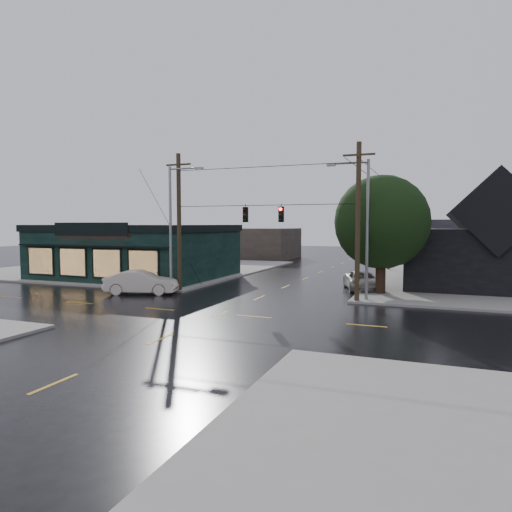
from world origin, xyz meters
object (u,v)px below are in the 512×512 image
at_px(corner_tree, 382,222).
at_px(utility_pole_nw, 180,292).
at_px(sedan_cream, 141,282).
at_px(utility_pole_ne, 357,303).
at_px(suv_silver, 362,281).

relative_size(corner_tree, utility_pole_nw, 0.82).
bearing_deg(sedan_cream, utility_pole_ne, -102.10).
xyz_separation_m(sedan_cream, suv_silver, (14.49, 7.87, -0.14)).
bearing_deg(utility_pole_nw, corner_tree, 15.37).
relative_size(corner_tree, utility_pole_ne, 0.82).
height_order(utility_pole_nw, sedan_cream, utility_pole_nw).
height_order(utility_pole_nw, utility_pole_ne, same).
distance_m(corner_tree, utility_pole_nw, 15.45).
xyz_separation_m(utility_pole_nw, utility_pole_ne, (13.00, 0.00, 0.00)).
relative_size(utility_pole_nw, utility_pole_ne, 1.00).
bearing_deg(suv_silver, sedan_cream, -169.35).
relative_size(corner_tree, sedan_cream, 1.62).
bearing_deg(utility_pole_ne, sedan_cream, -172.45).
distance_m(corner_tree, suv_silver, 5.12).
relative_size(utility_pole_nw, sedan_cream, 1.98).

